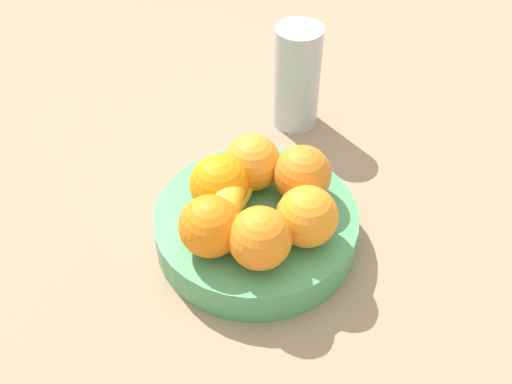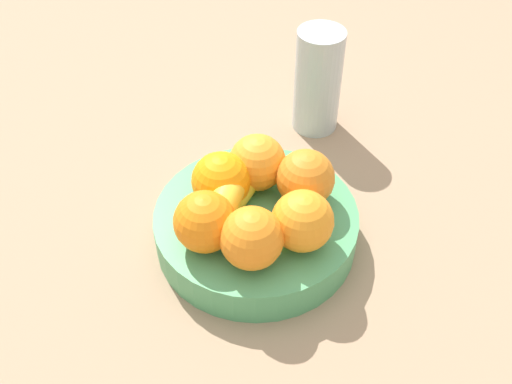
{
  "view_description": "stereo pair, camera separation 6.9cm",
  "coord_description": "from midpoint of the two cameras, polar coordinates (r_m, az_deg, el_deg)",
  "views": [
    {
      "loc": [
        53.08,
        6.16,
        63.62
      ],
      "look_at": [
        -1.96,
        2.28,
        9.29
      ],
      "focal_mm": 41.9,
      "sensor_mm": 36.0,
      "label": 1
    },
    {
      "loc": [
        52.17,
        13.0,
        63.62
      ],
      "look_at": [
        -1.96,
        2.28,
        9.29
      ],
      "focal_mm": 41.9,
      "sensor_mm": 36.0,
      "label": 2
    }
  ],
  "objects": [
    {
      "name": "fruit_bowl",
      "position": [
        0.82,
        -2.41,
        -3.41
      ],
      "size": [
        27.71,
        27.71,
        5.29
      ],
      "primitive_type": "cylinder",
      "color": "#4EA066",
      "rests_on": "ground_plane"
    },
    {
      "name": "thermos_tumbler",
      "position": [
        0.99,
        1.89,
        10.81
      ],
      "size": [
        7.63,
        7.63,
        17.66
      ],
      "primitive_type": "cylinder",
      "color": "#B8C1C3",
      "rests_on": "ground_plane"
    },
    {
      "name": "orange_front_left",
      "position": [
        0.74,
        2.25,
        -2.48
      ],
      "size": [
        7.91,
        7.91,
        7.91
      ],
      "primitive_type": "sphere",
      "color": "orange",
      "rests_on": "fruit_bowl"
    },
    {
      "name": "orange_back_right",
      "position": [
        0.74,
        -7.08,
        -3.39
      ],
      "size": [
        7.91,
        7.91,
        7.91
      ],
      "primitive_type": "sphere",
      "color": "orange",
      "rests_on": "fruit_bowl"
    },
    {
      "name": "orange_top_stack",
      "position": [
        0.72,
        -2.37,
        -4.56
      ],
      "size": [
        7.91,
        7.91,
        7.91
      ],
      "primitive_type": "sphere",
      "color": "orange",
      "rests_on": "fruit_bowl"
    },
    {
      "name": "orange_front_right",
      "position": [
        0.8,
        1.98,
        1.61
      ],
      "size": [
        7.91,
        7.91,
        7.91
      ],
      "primitive_type": "sphere",
      "color": "orange",
      "rests_on": "fruit_bowl"
    },
    {
      "name": "orange_back_left",
      "position": [
        0.79,
        -6.05,
        0.65
      ],
      "size": [
        7.91,
        7.91,
        7.91
      ],
      "primitive_type": "sphere",
      "color": "orange",
      "rests_on": "fruit_bowl"
    },
    {
      "name": "banana_bunch",
      "position": [
        0.78,
        -5.26,
        -0.97
      ],
      "size": [
        17.48,
        9.9,
        6.2
      ],
      "color": "yellow",
      "rests_on": "fruit_bowl"
    },
    {
      "name": "orange_center",
      "position": [
        0.82,
        -2.81,
        2.74
      ],
      "size": [
        7.91,
        7.91,
        7.91
      ],
      "primitive_type": "sphere",
      "color": "orange",
      "rests_on": "fruit_bowl"
    },
    {
      "name": "ground_plane",
      "position": [
        0.84,
        -4.01,
        -6.2
      ],
      "size": [
        180.0,
        140.0,
        3.0
      ],
      "primitive_type": "cube",
      "color": "#9F8063"
    }
  ]
}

